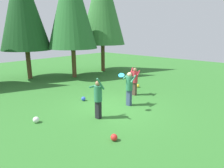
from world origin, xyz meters
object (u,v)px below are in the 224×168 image
Objects in this scene: frisbee at (121,75)px; ball_blue at (83,99)px; ball_white at (36,120)px; tree_center at (22,5)px; ball_red at (114,137)px; tree_far_right at (102,3)px; tree_right at (71,3)px; person_thrower at (98,96)px; person_catcher at (129,86)px; person_bystander at (135,79)px; ball_yellow at (138,86)px.

frisbee is 1.52× the size of ball_blue.
tree_center is at bearing 65.25° from ball_white.
ball_red is at bearing -71.69° from ball_white.
tree_center is at bearing 161.14° from tree_far_right.
tree_far_right is at bearing -18.86° from tree_center.
tree_right is at bearing 67.40° from frisbee.
person_thrower is 2.12m from ball_red.
ball_red is 11.87m from tree_right.
ball_red is at bearing -133.92° from tree_far_right.
ball_blue is at bearing 11.57° from ball_white.
ball_blue is (1.02, 2.20, -0.87)m from person_thrower.
person_catcher is 0.19× the size of tree_right.
person_bystander is 6.93× the size of ball_blue.
tree_center is (2.60, 11.28, 5.41)m from ball_red.
ball_yellow is 0.94× the size of ball_blue.
ball_blue is 8.31m from tree_right.
person_catcher is 0.19× the size of tree_center.
frisbee is at bearing -155.62° from ball_yellow.
ball_white is 0.03× the size of tree_right.
tree_center is at bearing 113.78° from ball_yellow.
person_catcher is 6.73× the size of ball_white.
tree_right reaches higher than ball_white.
ball_white is at bearing -30.31° from person_bystander.
ball_yellow is 7.22m from ball_white.
tree_right reaches higher than person_bystander.
person_thrower is at bearing -14.13° from person_catcher.
person_catcher is at bearing 10.13° from person_thrower.
person_thrower is 7.60× the size of ball_red.
ball_blue is (-2.67, 1.44, -0.84)m from person_bystander.
tree_far_right is at bearing 49.11° from frisbee.
ball_white reaches higher than ball_red.
person_bystander is 6.75× the size of ball_red.
ball_red is at bearing -151.97° from ball_yellow.
ball_blue is at bearing -123.30° from tree_right.
person_catcher is 7.30× the size of ball_blue.
tree_center reaches higher than frisbee.
ball_red reaches higher than ball_yellow.
tree_right reaches higher than ball_blue.
tree_far_right reaches higher than tree_right.
ball_red is 0.02× the size of tree_far_right.
ball_white is 10.25m from tree_right.
person_thrower is 0.21× the size of tree_center.
person_thrower is 12.01m from tree_far_right.
ball_white is (-3.24, 1.82, -1.60)m from frisbee.
tree_far_right reaches higher than person_bystander.
ball_white is 0.03× the size of tree_far_right.
person_thrower is at bearing 168.85° from frisbee.
person_thrower reaches higher than person_catcher.
tree_far_right is 1.07× the size of tree_right.
frisbee is at bearing 0.00° from person_bystander.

